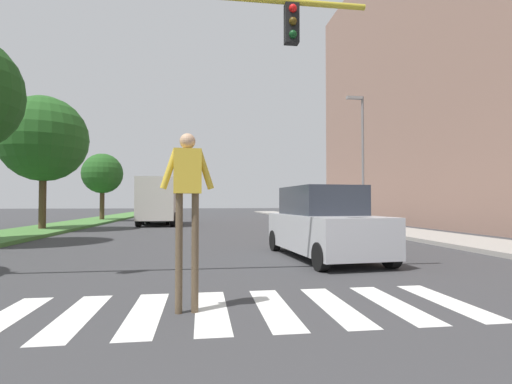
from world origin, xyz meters
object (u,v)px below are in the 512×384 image
at_px(tree_far, 43,139).
at_px(truck_box_delivery, 159,201).
at_px(street_lamp_right, 361,149).
at_px(suv_crossing, 323,224).
at_px(tree_distant, 102,174).
at_px(sedan_midblock, 157,212).
at_px(pedestrian_performer, 187,193).

distance_m(tree_far, truck_box_delivery, 8.09).
relative_size(street_lamp_right, suv_crossing, 1.58).
bearing_deg(tree_distant, sedan_midblock, -40.49).
height_order(sedan_midblock, truck_box_delivery, truck_box_delivery).
distance_m(tree_distant, sedan_midblock, 6.96).
bearing_deg(sedan_midblock, tree_far, -126.94).
distance_m(tree_distant, street_lamp_right, 20.61).
xyz_separation_m(street_lamp_right, suv_crossing, (-5.77, -10.67, -3.66)).
bearing_deg(pedestrian_performer, sedan_midblock, 97.47).
height_order(tree_far, truck_box_delivery, tree_far).
distance_m(suv_crossing, truck_box_delivery, 17.48).
bearing_deg(sedan_midblock, truck_box_delivery, -78.08).
height_order(tree_distant, truck_box_delivery, tree_distant).
distance_m(tree_far, pedestrian_performer, 18.36).
xyz_separation_m(tree_distant, truck_box_delivery, (5.14, -5.86, -2.21)).
relative_size(tree_distant, sedan_midblock, 1.28).
distance_m(suv_crossing, sedan_midblock, 19.27).
bearing_deg(truck_box_delivery, tree_far, -137.66).
relative_size(tree_far, street_lamp_right, 0.93).
bearing_deg(pedestrian_performer, tree_distant, 106.06).
distance_m(street_lamp_right, sedan_midblock, 14.88).
distance_m(pedestrian_performer, truck_box_delivery, 21.31).
xyz_separation_m(tree_distant, sedan_midblock, (4.76, -4.07, -3.04)).
relative_size(tree_far, sedan_midblock, 1.67).
distance_m(tree_distant, pedestrian_performer, 28.18).
relative_size(street_lamp_right, sedan_midblock, 1.79).
xyz_separation_m(tree_far, suv_crossing, (11.63, -11.35, -3.95)).
xyz_separation_m(tree_far, pedestrian_performer, (8.11, -16.16, -3.21)).
xyz_separation_m(tree_far, tree_distant, (0.34, 10.85, -1.03)).
bearing_deg(street_lamp_right, tree_distant, 145.96).
xyz_separation_m(tree_distant, pedestrian_performer, (7.77, -27.00, -2.18)).
relative_size(street_lamp_right, pedestrian_performer, 3.01).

